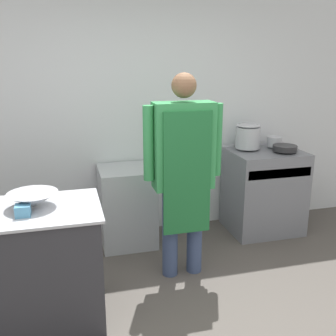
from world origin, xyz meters
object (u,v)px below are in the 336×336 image
sauce_pot (274,142)px  person_cook (183,164)px  fridge_unit (127,206)px  stove (264,191)px  stock_pot (248,136)px  mixing_bowl (33,200)px  plastic_tub (23,211)px  saute_pan (285,148)px

sauce_pot → person_cook: bearing=-148.9°
fridge_unit → stove: bearing=-2.5°
fridge_unit → sauce_pot: size_ratio=4.91×
person_cook → stock_pot: bearing=38.9°
stove → sauce_pot: (0.16, 0.11, 0.54)m
mixing_bowl → plastic_tub: 0.17m
stove → mixing_bowl: bearing=-157.2°
person_cook → saute_pan: size_ratio=6.97×
stove → mixing_bowl: 2.66m
plastic_tub → saute_pan: bearing=22.0°
saute_pan → sauce_pot: size_ratio=1.54×
plastic_tub → sauce_pot: (2.62, 1.29, 0.07)m
person_cook → plastic_tub: size_ratio=18.27×
stove → fridge_unit: bearing=177.5°
stove → sauce_pot: 0.58m
mixing_bowl → saute_pan: size_ratio=1.37×
fridge_unit → saute_pan: saute_pan is taller
mixing_bowl → sauce_pot: bearing=23.7°
stock_pot → person_cook: bearing=-141.1°
sauce_pot → stock_pot: bearing=180.0°
person_cook → mixing_bowl: size_ratio=5.07×
fridge_unit → stock_pot: bearing=1.9°
fridge_unit → plastic_tub: size_ratio=8.34×
fridge_unit → stock_pot: stock_pot is taller
stove → person_cook: (-1.18, -0.69, 0.58)m
plastic_tub → stock_pot: size_ratio=0.36×
fridge_unit → stock_pot: (1.39, 0.05, 0.68)m
saute_pan → sauce_pot: sauce_pot is taller
fridge_unit → mixing_bowl: 1.47m
person_cook → plastic_tub: 1.38m
saute_pan → mixing_bowl: bearing=-160.7°
fridge_unit → sauce_pot: bearing=1.6°
person_cook → plastic_tub: (-1.29, -0.48, -0.11)m
fridge_unit → plastic_tub: plastic_tub is taller
mixing_bowl → plastic_tub: (-0.06, -0.16, -0.01)m
person_cook → saute_pan: bearing=23.4°
stove → mixing_bowl: (-2.41, -1.01, 0.49)m
mixing_bowl → sauce_pot: (2.57, 1.13, 0.06)m
mixing_bowl → sauce_pot: size_ratio=2.12×
person_cook → sauce_pot: (1.34, 0.81, -0.04)m
stock_pot → sauce_pot: stock_pot is taller
saute_pan → sauce_pot: (0.00, 0.23, 0.03)m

